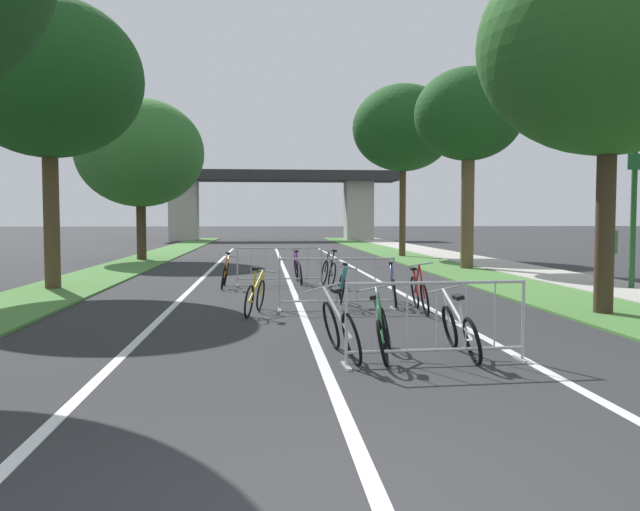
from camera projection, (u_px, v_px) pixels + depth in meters
The scene contains 27 objects.
grass_verge_left at pixel (147, 259), 28.24m from camera, with size 2.33×61.11×0.05m, color #477A38.
grass_verge_right at pixel (409, 258), 29.29m from camera, with size 2.33×61.11×0.05m, color #477A38.
sidewalk_path_right at pixel (458, 257), 29.50m from camera, with size 2.37×61.11×0.08m, color #ADA89E.
lane_stripe_center at pixel (286, 273), 21.49m from camera, with size 0.14×35.35×0.01m, color silver.
lane_stripe_right_lane at pixel (362, 272), 21.72m from camera, with size 0.14×35.35×0.01m, color silver.
lane_stripe_left_lane at pixel (207, 273), 21.25m from camera, with size 0.14×35.35×0.01m, color silver.
overpass_bridge at pixel (272, 191), 53.89m from camera, with size 21.35×4.14×5.86m.
tree_left_oak_mid at pixel (48, 78), 15.99m from camera, with size 4.73×4.73×7.41m.
tree_left_pine_far at pixel (140, 153), 27.52m from camera, with size 5.51×5.51×7.04m.
tree_right_maple_mid at pixel (610, 44), 11.75m from camera, with size 4.86×4.86×7.15m.
tree_right_cypress_far at pixel (469, 116), 22.60m from camera, with size 3.87×3.87×7.21m.
tree_right_oak_near at pixel (403, 128), 30.06m from camera, with size 4.82×4.82×8.18m.
lamppost_with_sign at pixel (635, 147), 15.89m from camera, with size 0.56×0.32×6.19m.
crowd_barrier_nearest at pixel (437, 323), 7.95m from camera, with size 2.39×0.58×1.05m.
crowd_barrier_second at pixel (337, 284), 12.70m from camera, with size 2.37×0.47×1.05m.
crowd_barrier_third at pixel (280, 266), 17.43m from camera, with size 2.37×0.47×1.05m.
bicycle_red_0 at pixel (419, 293), 12.39m from camera, with size 0.52×1.74×1.02m.
bicycle_purple_1 at pixel (298, 270), 17.96m from camera, with size 0.47×1.67×1.00m.
bicycle_silver_2 at pixel (340, 329), 8.34m from camera, with size 0.65×1.75×0.96m.
bicycle_green_3 at pixel (383, 332), 8.31m from camera, with size 0.54×1.68×0.94m.
bicycle_black_4 at pixel (329, 272), 17.07m from camera, with size 0.44×1.67×1.01m.
bicycle_yellow_5 at pixel (255, 296), 12.11m from camera, with size 0.63×1.62×0.93m.
bicycle_teal_6 at pixel (341, 289), 13.28m from camera, with size 0.44×1.68×0.90m.
bicycle_blue_7 at pixel (394, 288), 13.41m from camera, with size 0.47×1.67×0.94m.
bicycle_white_8 at pixel (460, 331), 8.41m from camera, with size 0.42×1.70×0.90m.
bicycle_orange_9 at pixel (225, 274), 16.84m from camera, with size 0.54×1.64×0.96m.
pedestrian_strolling at pixel (606, 246), 17.23m from camera, with size 0.64×0.36×1.78m.
Camera 1 is at (-0.74, -3.76, 1.83)m, focal length 35.59 mm.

